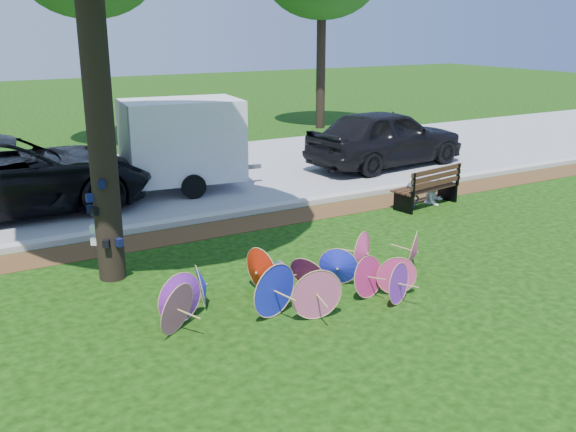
% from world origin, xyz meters
% --- Properties ---
extents(ground, '(90.00, 90.00, 0.00)m').
position_xyz_m(ground, '(0.00, 0.00, 0.00)').
color(ground, black).
rests_on(ground, ground).
extents(mulch_strip, '(90.00, 1.00, 0.01)m').
position_xyz_m(mulch_strip, '(0.00, 4.50, 0.01)').
color(mulch_strip, '#472D16').
rests_on(mulch_strip, ground).
extents(curb, '(90.00, 0.30, 0.12)m').
position_xyz_m(curb, '(0.00, 5.20, 0.06)').
color(curb, '#B7B5AD').
rests_on(curb, ground).
extents(street, '(90.00, 8.00, 0.01)m').
position_xyz_m(street, '(0.00, 9.35, 0.01)').
color(street, gray).
rests_on(street, ground).
extents(parasol_pile, '(5.13, 1.90, 0.84)m').
position_xyz_m(parasol_pile, '(-0.08, 0.56, 0.36)').
color(parasol_pile, '#202CE3').
rests_on(parasol_pile, ground).
extents(black_van, '(6.36, 3.02, 1.75)m').
position_xyz_m(black_van, '(-3.33, 7.88, 0.88)').
color(black_van, black).
rests_on(black_van, ground).
extents(dark_pickup, '(5.21, 2.50, 1.72)m').
position_xyz_m(dark_pickup, '(7.08, 7.65, 0.86)').
color(dark_pickup, black).
rests_on(dark_pickup, ground).
extents(cargo_trailer, '(3.04, 2.14, 2.59)m').
position_xyz_m(cargo_trailer, '(0.84, 7.92, 1.30)').
color(cargo_trailer, white).
rests_on(cargo_trailer, ground).
extents(park_bench, '(1.88, 0.97, 0.93)m').
position_xyz_m(park_bench, '(5.18, 3.75, 0.47)').
color(park_bench, black).
rests_on(park_bench, ground).
extents(person_left, '(0.46, 0.35, 1.12)m').
position_xyz_m(person_left, '(4.83, 3.80, 0.56)').
color(person_left, '#3C4252').
rests_on(person_left, ground).
extents(person_right, '(0.66, 0.56, 1.20)m').
position_xyz_m(person_right, '(5.53, 3.80, 0.60)').
color(person_right, silver).
rests_on(person_right, ground).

